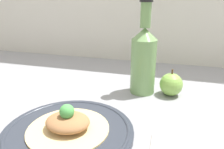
{
  "coord_description": "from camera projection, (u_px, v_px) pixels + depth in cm",
  "views": [
    {
      "loc": [
        11.31,
        -48.3,
        29.36
      ],
      "look_at": [
        -3.4,
        3.09,
        10.16
      ],
      "focal_mm": 35.0,
      "sensor_mm": 36.0,
      "label": 1
    }
  ],
  "objects": [
    {
      "name": "ground_plane",
      "position": [
        121.0,
        123.0,
        0.57
      ],
      "size": [
        180.0,
        110.0,
        4.0
      ],
      "primitive_type": "cube",
      "color": "gray"
    },
    {
      "name": "plate",
      "position": [
        68.0,
        131.0,
        0.49
      ],
      "size": [
        29.32,
        29.32,
        1.5
      ],
      "color": "#2D333D",
      "rests_on": "ground_plane"
    },
    {
      "name": "plated_food",
      "position": [
        68.0,
        123.0,
        0.48
      ],
      "size": [
        18.28,
        18.28,
        6.23
      ],
      "color": "#D6BC7F",
      "rests_on": "plate"
    },
    {
      "name": "cider_bottle",
      "position": [
        144.0,
        58.0,
        0.67
      ],
      "size": [
        7.82,
        7.82,
        29.02
      ],
      "color": "#729E5B",
      "rests_on": "ground_plane"
    },
    {
      "name": "apple",
      "position": [
        171.0,
        84.0,
        0.68
      ],
      "size": [
        7.1,
        7.1,
        8.46
      ],
      "color": "#84B74C",
      "rests_on": "ground_plane"
    }
  ]
}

